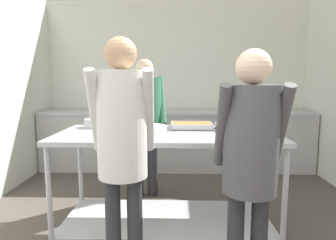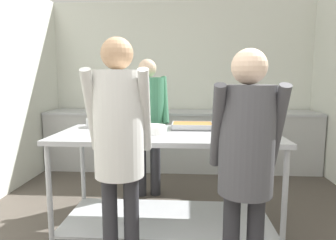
# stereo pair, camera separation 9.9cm
# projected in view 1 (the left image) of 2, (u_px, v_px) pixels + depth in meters

# --- Properties ---
(wall_rear) EXTENTS (4.31, 0.06, 2.65)m
(wall_rear) POSITION_uv_depth(u_px,v_px,m) (176.00, 84.00, 4.97)
(wall_rear) COLOR silver
(wall_rear) RESTS_ON ground_plane
(back_counter) EXTENTS (4.15, 0.65, 0.91)m
(back_counter) POSITION_uv_depth(u_px,v_px,m) (176.00, 140.00, 4.73)
(back_counter) COLOR #A8A8A8
(back_counter) RESTS_ON ground_plane
(serving_counter) EXTENTS (1.95, 0.88, 0.93)m
(serving_counter) POSITION_uv_depth(u_px,v_px,m) (168.00, 166.00, 2.71)
(serving_counter) COLOR #ADAFB5
(serving_counter) RESTS_ON ground_plane
(sauce_pan) EXTENTS (0.36, 0.22, 0.09)m
(sauce_pan) POSITION_uv_depth(u_px,v_px,m) (96.00, 122.00, 2.97)
(sauce_pan) COLOR #ADAFB5
(sauce_pan) RESTS_ON serving_counter
(broccoli_bowl) EXTENTS (0.21, 0.21, 0.10)m
(broccoli_bowl) POSITION_uv_depth(u_px,v_px,m) (117.00, 134.00, 2.38)
(broccoli_bowl) COLOR #3D668C
(broccoli_bowl) RESTS_ON serving_counter
(plate_stack) EXTENTS (0.25, 0.25, 0.07)m
(plate_stack) POSITION_uv_depth(u_px,v_px,m) (153.00, 129.00, 2.63)
(plate_stack) COLOR white
(plate_stack) RESTS_ON serving_counter
(serving_tray_roast) EXTENTS (0.39, 0.29, 0.05)m
(serving_tray_roast) POSITION_uv_depth(u_px,v_px,m) (192.00, 126.00, 2.89)
(serving_tray_roast) COLOR #ADAFB5
(serving_tray_roast) RESTS_ON serving_counter
(serving_tray_vegetables) EXTENTS (0.44, 0.26, 0.05)m
(serving_tray_vegetables) POSITION_uv_depth(u_px,v_px,m) (241.00, 127.00, 2.80)
(serving_tray_vegetables) COLOR #ADAFB5
(serving_tray_vegetables) RESTS_ON serving_counter
(guest_serving_left) EXTENTS (0.44, 0.34, 1.67)m
(guest_serving_left) POSITION_uv_depth(u_px,v_px,m) (123.00, 135.00, 1.97)
(guest_serving_left) COLOR #2D2D33
(guest_serving_left) RESTS_ON ground_plane
(guest_serving_right) EXTENTS (0.42, 0.33, 1.58)m
(guest_serving_right) POSITION_uv_depth(u_px,v_px,m) (251.00, 150.00, 1.81)
(guest_serving_right) COLOR #2D2D33
(guest_serving_right) RESTS_ON ground_plane
(cook_behind_counter) EXTENTS (0.53, 0.40, 1.64)m
(cook_behind_counter) POSITION_uv_depth(u_px,v_px,m) (145.00, 114.00, 3.53)
(cook_behind_counter) COLOR #2D2D33
(cook_behind_counter) RESTS_ON ground_plane
(water_bottle) EXTENTS (0.07, 0.07, 0.23)m
(water_bottle) POSITION_uv_depth(u_px,v_px,m) (108.00, 105.00, 4.58)
(water_bottle) COLOR brown
(water_bottle) RESTS_ON back_counter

